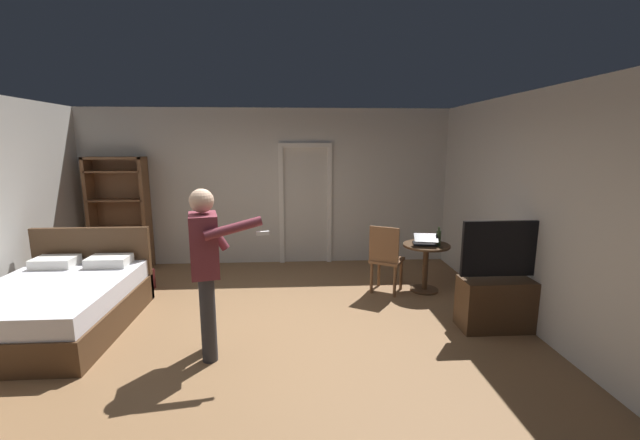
% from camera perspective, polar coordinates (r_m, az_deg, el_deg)
% --- Properties ---
extents(ground_plane, '(6.99, 6.99, 0.00)m').
position_cam_1_polar(ground_plane, '(4.70, -9.44, -16.25)').
color(ground_plane, olive).
extents(wall_back, '(6.59, 0.12, 2.72)m').
position_cam_1_polar(wall_back, '(7.20, -7.40, 4.64)').
color(wall_back, beige).
rests_on(wall_back, ground_plane).
extents(wall_right, '(0.12, 6.08, 2.72)m').
position_cam_1_polar(wall_right, '(5.05, 29.58, 0.67)').
color(wall_right, beige).
rests_on(wall_right, ground_plane).
extents(doorway_frame, '(0.93, 0.08, 2.13)m').
position_cam_1_polar(doorway_frame, '(7.12, -2.09, 3.53)').
color(doorway_frame, white).
rests_on(doorway_frame, ground_plane).
extents(bed, '(1.53, 1.97, 1.02)m').
position_cam_1_polar(bed, '(5.62, -33.12, -9.92)').
color(bed, '#4C331E').
rests_on(bed, ground_plane).
extents(bookshelf, '(0.96, 0.32, 1.91)m').
position_cam_1_polar(bookshelf, '(7.61, -26.53, 1.37)').
color(bookshelf, brown).
rests_on(bookshelf, ground_plane).
extents(tv_flatscreen, '(1.09, 0.40, 1.28)m').
position_cam_1_polar(tv_flatscreen, '(5.17, 24.67, -9.79)').
color(tv_flatscreen, '#4C331E').
rests_on(tv_flatscreen, ground_plane).
extents(side_table, '(0.66, 0.66, 0.70)m').
position_cam_1_polar(side_table, '(6.03, 14.76, -5.43)').
color(side_table, '#4C331E').
rests_on(side_table, ground_plane).
extents(laptop, '(0.38, 0.38, 0.17)m').
position_cam_1_polar(laptop, '(5.91, 14.67, -2.97)').
color(laptop, black).
rests_on(laptop, side_table).
extents(bottle_on_table, '(0.06, 0.06, 0.27)m').
position_cam_1_polar(bottle_on_table, '(5.92, 16.45, -2.44)').
color(bottle_on_table, '#314626').
rests_on(bottle_on_table, side_table).
extents(wooden_chair, '(0.57, 0.57, 0.99)m').
position_cam_1_polar(wooden_chair, '(5.80, 9.29, -5.12)').
color(wooden_chair, brown).
rests_on(wooden_chair, ground_plane).
extents(person_blue_shirt, '(0.82, 0.59, 1.71)m').
position_cam_1_polar(person_blue_shirt, '(4.11, -15.81, -5.71)').
color(person_blue_shirt, '#333338').
rests_on(person_blue_shirt, ground_plane).
extents(suitcase_dark, '(0.62, 0.43, 0.30)m').
position_cam_1_polar(suitcase_dark, '(6.57, -25.03, -7.72)').
color(suitcase_dark, '#4C1919').
rests_on(suitcase_dark, ground_plane).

